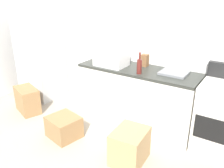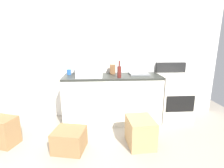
{
  "view_description": "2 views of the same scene",
  "coord_description": "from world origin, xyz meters",
  "px_view_note": "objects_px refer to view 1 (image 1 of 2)",
  "views": [
    {
      "loc": [
        1.79,
        -1.79,
        1.97
      ],
      "look_at": [
        0.12,
        0.77,
        0.76
      ],
      "focal_mm": 38.03,
      "sensor_mm": 36.0,
      "label": 1
    },
    {
      "loc": [
        0.07,
        -1.99,
        1.54
      ],
      "look_at": [
        0.29,
        1.03,
        0.78
      ],
      "focal_mm": 28.03,
      "sensor_mm": 36.0,
      "label": 2
    }
  ],
  "objects_px": {
    "coffee_mug": "(99,55)",
    "cardboard_box_medium": "(130,146)",
    "refrigerator": "(41,55)",
    "stove_oven": "(222,117)",
    "microwave": "(112,57)",
    "cardboard_box_small": "(27,100)",
    "wine_bottle": "(139,66)",
    "cardboard_box_large": "(64,127)",
    "knife_block": "(145,60)"
  },
  "relations": [
    {
      "from": "wine_bottle",
      "to": "cardboard_box_large",
      "type": "relative_size",
      "value": 0.71
    },
    {
      "from": "microwave",
      "to": "wine_bottle",
      "type": "bearing_deg",
      "value": -11.9
    },
    {
      "from": "refrigerator",
      "to": "stove_oven",
      "type": "distance_m",
      "value": 3.29
    },
    {
      "from": "coffee_mug",
      "to": "cardboard_box_small",
      "type": "height_order",
      "value": "coffee_mug"
    },
    {
      "from": "microwave",
      "to": "cardboard_box_medium",
      "type": "relative_size",
      "value": 0.99
    },
    {
      "from": "microwave",
      "to": "knife_block",
      "type": "relative_size",
      "value": 2.56
    },
    {
      "from": "wine_bottle",
      "to": "refrigerator",
      "type": "bearing_deg",
      "value": 176.34
    },
    {
      "from": "knife_block",
      "to": "cardboard_box_small",
      "type": "bearing_deg",
      "value": -153.95
    },
    {
      "from": "stove_oven",
      "to": "cardboard_box_large",
      "type": "height_order",
      "value": "stove_oven"
    },
    {
      "from": "microwave",
      "to": "stove_oven",
      "type": "bearing_deg",
      "value": 2.89
    },
    {
      "from": "cardboard_box_large",
      "to": "cardboard_box_small",
      "type": "distance_m",
      "value": 1.09
    },
    {
      "from": "wine_bottle",
      "to": "cardboard_box_small",
      "type": "relative_size",
      "value": 0.6
    },
    {
      "from": "wine_bottle",
      "to": "coffee_mug",
      "type": "height_order",
      "value": "wine_bottle"
    },
    {
      "from": "cardboard_box_medium",
      "to": "wine_bottle",
      "type": "bearing_deg",
      "value": 110.33
    },
    {
      "from": "microwave",
      "to": "cardboard_box_medium",
      "type": "xyz_separation_m",
      "value": [
        0.78,
        -0.78,
        -0.83
      ]
    },
    {
      "from": "microwave",
      "to": "cardboard_box_small",
      "type": "xyz_separation_m",
      "value": [
        -1.33,
        -0.62,
        -0.82
      ]
    },
    {
      "from": "knife_block",
      "to": "coffee_mug",
      "type": "bearing_deg",
      "value": -178.91
    },
    {
      "from": "refrigerator",
      "to": "wine_bottle",
      "type": "xyz_separation_m",
      "value": [
        2.16,
        -0.14,
        0.19
      ]
    },
    {
      "from": "cardboard_box_medium",
      "to": "cardboard_box_large",
      "type": "bearing_deg",
      "value": -176.91
    },
    {
      "from": "coffee_mug",
      "to": "cardboard_box_medium",
      "type": "xyz_separation_m",
      "value": [
        1.18,
        -1.02,
        -0.74
      ]
    },
    {
      "from": "coffee_mug",
      "to": "knife_block",
      "type": "height_order",
      "value": "knife_block"
    },
    {
      "from": "wine_bottle",
      "to": "cardboard_box_small",
      "type": "xyz_separation_m",
      "value": [
        -1.86,
        -0.51,
        -0.79
      ]
    },
    {
      "from": "refrigerator",
      "to": "knife_block",
      "type": "height_order",
      "value": "refrigerator"
    },
    {
      "from": "coffee_mug",
      "to": "cardboard_box_small",
      "type": "xyz_separation_m",
      "value": [
        -0.93,
        -0.85,
        -0.73
      ]
    },
    {
      "from": "stove_oven",
      "to": "knife_block",
      "type": "bearing_deg",
      "value": 172.18
    },
    {
      "from": "cardboard_box_large",
      "to": "refrigerator",
      "type": "bearing_deg",
      "value": 147.68
    },
    {
      "from": "wine_bottle",
      "to": "cardboard_box_large",
      "type": "bearing_deg",
      "value": -137.36
    },
    {
      "from": "cardboard_box_small",
      "to": "wine_bottle",
      "type": "bearing_deg",
      "value": 15.23
    },
    {
      "from": "knife_block",
      "to": "cardboard_box_medium",
      "type": "distance_m",
      "value": 1.34
    },
    {
      "from": "cardboard_box_large",
      "to": "coffee_mug",
      "type": "bearing_deg",
      "value": 97.26
    },
    {
      "from": "wine_bottle",
      "to": "knife_block",
      "type": "relative_size",
      "value": 1.67
    },
    {
      "from": "cardboard_box_medium",
      "to": "stove_oven",
      "type": "bearing_deg",
      "value": 45.31
    },
    {
      "from": "knife_block",
      "to": "cardboard_box_medium",
      "type": "height_order",
      "value": "knife_block"
    },
    {
      "from": "wine_bottle",
      "to": "cardboard_box_large",
      "type": "distance_m",
      "value": 1.37
    },
    {
      "from": "coffee_mug",
      "to": "cardboard_box_small",
      "type": "distance_m",
      "value": 1.46
    },
    {
      "from": "stove_oven",
      "to": "cardboard_box_small",
      "type": "bearing_deg",
      "value": -166.73
    },
    {
      "from": "knife_block",
      "to": "cardboard_box_large",
      "type": "height_order",
      "value": "knife_block"
    },
    {
      "from": "coffee_mug",
      "to": "knife_block",
      "type": "relative_size",
      "value": 0.56
    },
    {
      "from": "refrigerator",
      "to": "stove_oven",
      "type": "height_order",
      "value": "refrigerator"
    },
    {
      "from": "refrigerator",
      "to": "microwave",
      "type": "bearing_deg",
      "value": -0.95
    },
    {
      "from": "refrigerator",
      "to": "microwave",
      "type": "xyz_separation_m",
      "value": [
        1.64,
        -0.03,
        0.21
      ]
    },
    {
      "from": "knife_block",
      "to": "cardboard_box_small",
      "type": "xyz_separation_m",
      "value": [
        -1.77,
        -0.86,
        -0.77
      ]
    },
    {
      "from": "cardboard_box_medium",
      "to": "cardboard_box_small",
      "type": "relative_size",
      "value": 0.92
    },
    {
      "from": "knife_block",
      "to": "refrigerator",
      "type": "bearing_deg",
      "value": -173.95
    },
    {
      "from": "cardboard_box_small",
      "to": "stove_oven",
      "type": "bearing_deg",
      "value": 13.27
    },
    {
      "from": "microwave",
      "to": "cardboard_box_small",
      "type": "relative_size",
      "value": 0.91
    },
    {
      "from": "refrigerator",
      "to": "coffee_mug",
      "type": "distance_m",
      "value": 1.26
    },
    {
      "from": "microwave",
      "to": "cardboard_box_small",
      "type": "bearing_deg",
      "value": -155.12
    },
    {
      "from": "knife_block",
      "to": "cardboard_box_small",
      "type": "relative_size",
      "value": 0.36
    },
    {
      "from": "coffee_mug",
      "to": "microwave",
      "type": "bearing_deg",
      "value": -29.95
    }
  ]
}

